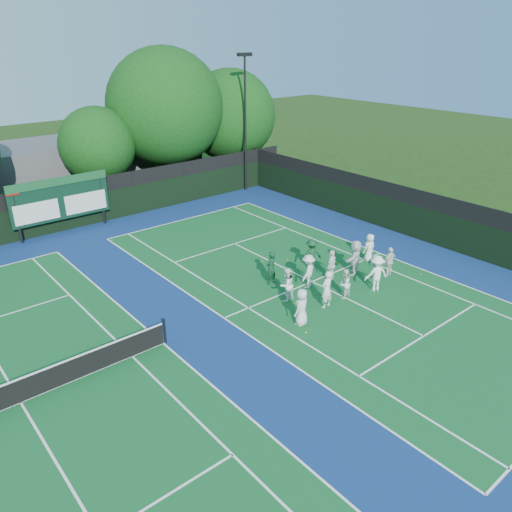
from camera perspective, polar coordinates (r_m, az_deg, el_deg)
ground at (r=24.58m, az=8.10°, el=-3.75°), size 120.00×120.00×0.00m
court_apron at (r=21.74m, az=-4.78°, el=-7.55°), size 34.00×32.00×0.01m
near_court at (r=25.17m, az=6.43°, el=-2.92°), size 11.05×23.85×0.01m
left_court at (r=19.24m, az=-25.31°, el=-14.88°), size 11.05×23.85×0.01m
back_fence at (r=33.59m, az=-19.90°, el=5.28°), size 34.00×0.08×3.00m
divider_fence_right at (r=31.32m, az=18.16°, el=4.21°), size 0.08×32.00×3.00m
scoreboard at (r=32.67m, az=-21.49°, el=6.08°), size 6.00×0.21×3.55m
clubhouse at (r=42.01m, az=-18.93°, el=9.92°), size 18.00×6.00×4.00m
light_pole_right at (r=38.72m, az=-1.26°, el=16.56°), size 1.20×0.30×10.12m
tennis_net at (r=18.96m, az=-25.57°, el=-13.73°), size 11.30×0.10×1.10m
tree_c at (r=37.35m, az=-17.49°, el=11.86°), size 5.26×5.26×6.92m
tree_d at (r=39.45m, az=-10.19°, el=16.07°), size 8.68×8.68×10.67m
tree_e at (r=42.91m, az=-2.85°, el=15.53°), size 7.44×7.44×8.91m
tennis_ball_0 at (r=21.03m, az=5.69°, el=-8.70°), size 0.07×0.07×0.07m
tennis_ball_1 at (r=27.33m, az=3.61°, el=-0.48°), size 0.07×0.07×0.07m
tennis_ball_2 at (r=27.06m, az=18.30°, el=-2.00°), size 0.07×0.07×0.07m
tennis_ball_3 at (r=23.06m, az=4.22°, el=-5.46°), size 0.07×0.07×0.07m
tennis_ball_4 at (r=27.13m, az=0.72°, el=-0.62°), size 0.07×0.07×0.07m
tennis_ball_5 at (r=27.30m, az=9.15°, el=-0.78°), size 0.07×0.07×0.07m
player_front_0 at (r=21.20m, az=5.23°, el=-5.84°), size 0.94×0.75×1.67m
player_front_1 at (r=22.62m, az=8.09°, el=-3.79°), size 0.69×0.49×1.79m
player_front_2 at (r=23.59m, az=10.06°, el=-3.13°), size 0.80×0.68×1.47m
player_front_3 at (r=24.53m, az=13.58°, el=-1.93°), size 1.32×1.05×1.79m
player_front_4 at (r=26.23m, az=15.03°, el=-0.62°), size 0.94×0.44×1.56m
player_back_0 at (r=23.02m, az=3.51°, el=-3.28°), size 0.82×0.66×1.62m
player_back_1 at (r=24.26m, az=5.98°, el=-1.75°), size 1.27×1.02×1.71m
player_back_2 at (r=25.14m, az=8.63°, el=-1.04°), size 1.03×0.71×1.63m
player_back_3 at (r=25.93m, az=11.26°, el=-0.16°), size 1.80×1.18×1.86m
player_back_4 at (r=27.69m, az=12.84°, el=0.94°), size 0.79×0.55×1.55m
coach_left at (r=24.46m, az=1.72°, el=-1.37°), size 0.70×0.53×1.73m
coach_right at (r=26.15m, az=6.35°, el=0.17°), size 1.25×1.02×1.68m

